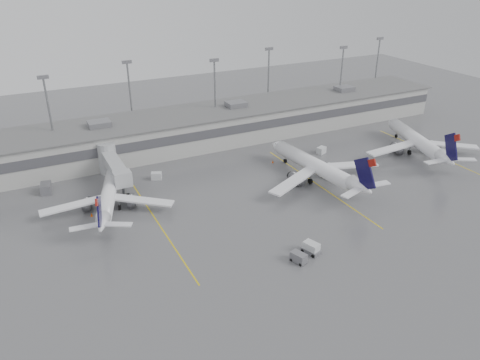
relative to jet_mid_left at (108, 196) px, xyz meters
name	(u,v)px	position (x,y,z in m)	size (l,w,h in m)	color
ground	(314,268)	(24.17, -32.94, -2.78)	(260.00, 260.00, 0.00)	#57575A
terminal	(182,130)	(24.16, 25.04, 1.39)	(152.00, 17.00, 9.45)	#AEAEA9
light_masts	(173,94)	(24.17, 30.81, 9.25)	(142.40, 8.00, 20.60)	gray
jet_bridge_right	(112,163)	(3.67, 12.78, 1.09)	(4.00, 17.20, 7.00)	#9C9EA1
stand_markings	(244,202)	(24.17, -8.94, -2.77)	(105.25, 40.00, 0.01)	yellow
jet_mid_left	(108,196)	(0.00, 0.00, 0.00)	(23.52, 26.79, 8.95)	white
jet_mid_right	(318,166)	(42.66, -7.14, 0.47)	(28.67, 32.27, 10.45)	white
jet_far_right	(418,141)	(73.36, -5.44, 0.41)	(27.05, 30.80, 10.28)	white
baggage_tug	(311,249)	(26.09, -29.26, -2.04)	(2.69, 3.37, 1.90)	silver
baggage_cart	(299,257)	(22.89, -30.46, -1.93)	(2.19, 2.86, 1.63)	slate
gse_uld_b	(156,176)	(12.03, 8.77, -2.00)	(2.19, 1.46, 1.55)	silver
gse_uld_c	(321,150)	(52.46, 4.91, -1.98)	(2.27, 1.51, 1.60)	silver
gse_loader	(46,188)	(-9.97, 12.69, -1.77)	(2.02, 3.24, 2.02)	slate
cone_b	(92,215)	(-3.61, -1.21, -2.43)	(0.44, 0.44, 0.70)	#EC4D04
cone_c	(273,161)	(38.97, 5.20, -2.45)	(0.41, 0.41, 0.66)	#EC4D04
cone_d	(420,147)	(76.63, -3.39, -2.41)	(0.46, 0.46, 0.74)	#EC4D04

